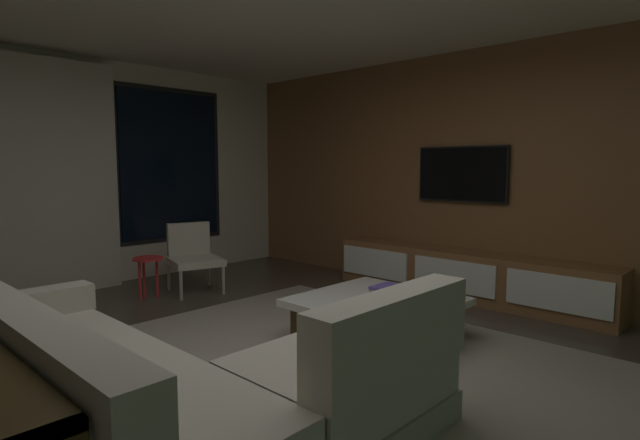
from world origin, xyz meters
name	(u,v)px	position (x,y,z in m)	size (l,w,h in m)	color
floor	(279,378)	(0.00, 0.00, 0.00)	(9.20, 9.20, 0.00)	#473D33
back_wall_with_window	(61,174)	(-0.06, 3.62, 1.34)	(6.60, 0.30, 2.70)	beige
media_wall	(488,174)	(3.06, 0.00, 1.35)	(0.12, 7.80, 2.70)	brown
area_rug	(325,367)	(0.35, -0.10, 0.01)	(3.20, 3.80, 0.01)	gray
sectional_couch	(161,389)	(-0.95, -0.16, 0.29)	(1.98, 2.50, 0.82)	#A49C8C
coffee_table	(376,319)	(1.04, -0.03, 0.19)	(1.16, 1.16, 0.36)	#3F2E14
book_stack_on_coffee_table	(387,291)	(1.18, -0.03, 0.40)	(0.29, 0.22, 0.08)	olive
accent_chair_near_window	(193,254)	(0.94, 2.53, 0.43)	(0.67, 0.68, 0.78)	#B2ADA0
side_stool	(148,265)	(0.40, 2.56, 0.37)	(0.32, 0.32, 0.46)	red
media_console	(467,276)	(2.77, 0.05, 0.25)	(0.46, 3.10, 0.52)	brown
mounted_tv	(462,174)	(2.95, 0.25, 1.35)	(0.05, 1.06, 0.61)	black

